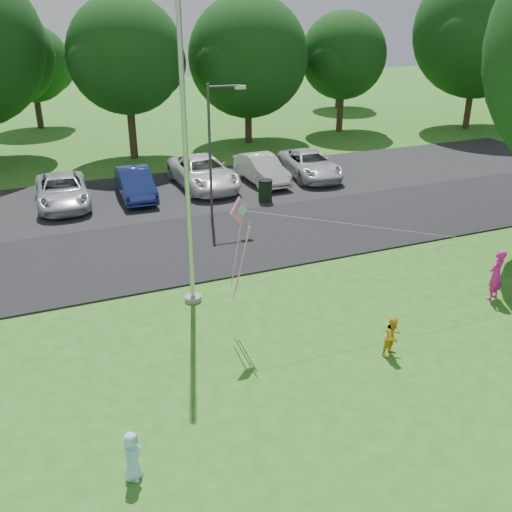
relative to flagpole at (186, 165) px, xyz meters
name	(u,v)px	position (x,y,z in m)	size (l,w,h in m)	color
ground	(388,364)	(3.50, -5.00, -4.17)	(120.00, 120.00, 0.00)	#2A6C1C
park_road	(251,237)	(3.50, 4.00, -4.14)	(60.00, 6.00, 0.06)	black
parking_strip	(199,190)	(3.50, 10.50, -4.14)	(42.00, 7.00, 0.06)	black
flagpole	(186,165)	(0.00, 0.00, 0.00)	(0.50, 0.50, 10.00)	#B7BABF
street_lamp	(215,141)	(2.98, 6.40, -0.90)	(1.53, 0.26, 5.44)	#3F3F44
trash_can	(265,191)	(5.69, 7.65, -3.65)	(0.65, 0.65, 1.03)	black
tree_row	(176,50)	(5.09, 19.23, 1.55)	(64.35, 11.94, 10.88)	#332316
horizon_trees	(175,60)	(7.56, 28.88, 0.14)	(77.46, 7.20, 7.02)	#332316
parked_cars	(200,175)	(3.56, 10.53, -3.43)	(14.52, 5.48, 1.44)	#B2B7BF
woman	(496,275)	(8.37, -3.35, -3.36)	(0.59, 0.38, 1.61)	#F921A3
child_yellow	(393,336)	(3.81, -4.69, -3.63)	(0.52, 0.41, 1.07)	gold
child_blue	(132,456)	(-3.05, -6.28, -3.65)	(0.50, 0.33, 1.03)	#A6DCFF
kite	(246,226)	(0.84, -2.25, -1.09)	(8.01, 1.43, 2.96)	pink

